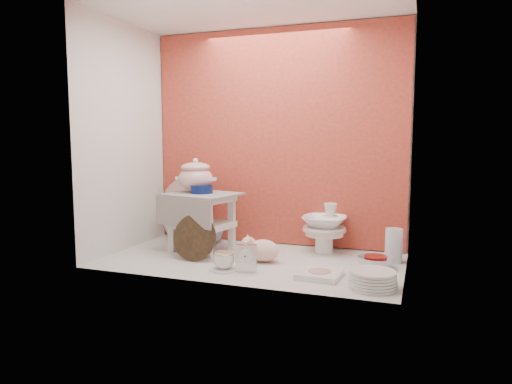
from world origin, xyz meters
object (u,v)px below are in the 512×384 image
Objects in this scene: gold_rim_teacup at (224,260)px; blue_white_vase at (207,226)px; crystal_bowl at (375,262)px; soup_tureen at (196,175)px; mantel_clock at (246,256)px; floral_platter at (181,211)px; plush_pig at (264,250)px; dinner_plate_stack at (373,279)px; porcelain_tower at (324,228)px; step_stool at (202,222)px.

blue_white_vase is at bearing 123.15° from gold_rim_teacup.
gold_rim_teacup is at bearing -156.88° from crystal_bowl.
soup_tureen is 0.78m from mantel_clock.
floral_platter is at bearing -173.36° from blue_white_vase.
floral_platter is at bearing 130.91° from mantel_clock.
plush_pig reaches higher than dinner_plate_stack.
floral_platter is at bearing 135.52° from gold_rim_teacup.
soup_tureen is 0.42m from blue_white_vase.
soup_tureen is 0.60× the size of floral_platter.
porcelain_tower is (0.85, -0.00, 0.04)m from blue_white_vase.
gold_rim_teacup is (0.39, -0.43, -0.44)m from soup_tureen.
step_stool is 0.51m from plush_pig.
mantel_clock is at bearing 8.25° from gold_rim_teacup.
blue_white_vase is at bearing 167.46° from crystal_bowl.
plush_pig is (0.55, -0.36, -0.05)m from blue_white_vase.
soup_tureen is 1.28m from crystal_bowl.
gold_rim_teacup is (0.32, -0.38, -0.13)m from step_stool.
porcelain_tower reaches higher than mantel_clock.
dinner_plate_stack is at bearing -59.76° from porcelain_tower.
mantel_clock is 0.67m from porcelain_tower.
mantel_clock is at bearing -38.45° from soup_tureen.
step_stool is at bearing 160.03° from dinner_plate_stack.
soup_tureen is at bearing 130.59° from mantel_clock.
gold_rim_teacup is 0.87m from crystal_bowl.
blue_white_vase is at bearing 92.31° from soup_tureen.
step_stool is 1.77× the size of blue_white_vase.
dinner_plate_stack is at bearing -23.71° from floral_platter.
soup_tureen is 1.08× the size of dinner_plate_stack.
step_stool is 2.53× the size of mantel_clock.
crystal_bowl is at bearing 93.21° from dinner_plate_stack.
porcelain_tower is at bearing 120.24° from dinner_plate_stack.
step_stool is 0.25m from blue_white_vase.
blue_white_vase is 1.38m from dinner_plate_stack.
porcelain_tower is at bearing 1.10° from floral_platter.
mantel_clock is (0.45, -0.36, -0.11)m from step_stool.
dinner_plate_stack is (1.22, -0.65, -0.08)m from blue_white_vase.
blue_white_vase reaches higher than gold_rim_teacup.
plush_pig is at bearing 157.02° from dinner_plate_stack.
plush_pig is (0.54, -0.18, -0.43)m from soup_tureen.
step_stool reaches higher than blue_white_vase.
step_stool is at bearing 130.33° from mantel_clock.
step_stool is 0.34m from floral_platter.
floral_platter is 1.79× the size of dinner_plate_stack.
plush_pig is 0.99× the size of dinner_plate_stack.
porcelain_tower is at bearing 11.92° from soup_tureen.
blue_white_vase is 0.85m from porcelain_tower.
plush_pig is at bearing -3.36° from step_stool.
crystal_bowl is (0.68, 0.32, -0.05)m from mantel_clock.
porcelain_tower reaches higher than dinner_plate_stack.
mantel_clock is 0.23m from plush_pig.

